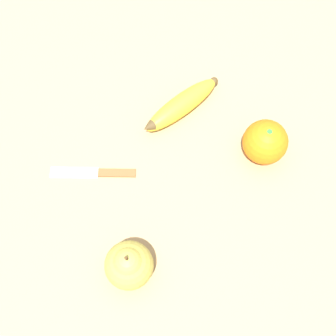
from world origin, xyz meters
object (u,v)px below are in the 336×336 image
(paring_knife, at_px, (96,172))
(banana, at_px, (181,105))
(orange, at_px, (265,142))
(pear, at_px, (129,265))

(paring_knife, bearing_deg, banana, -49.07)
(paring_knife, bearing_deg, orange, -81.25)
(orange, height_order, paring_knife, orange)
(banana, bearing_deg, paring_knife, 0.35)
(orange, height_order, pear, pear)
(orange, bearing_deg, pear, -86.38)
(banana, distance_m, pear, 0.33)
(pear, bearing_deg, banana, 124.93)
(orange, distance_m, paring_knife, 0.32)
(orange, xyz_separation_m, pear, (0.02, -0.33, 0.00))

